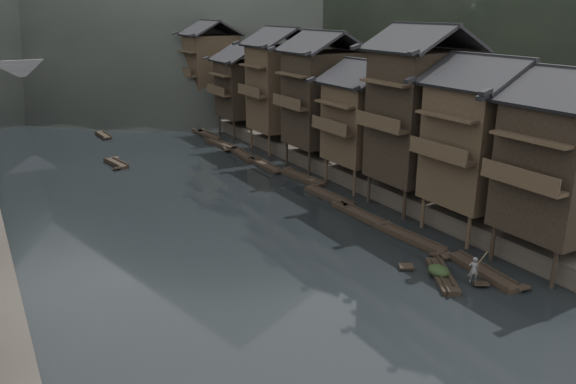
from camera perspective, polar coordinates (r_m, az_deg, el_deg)
water at (r=37.62m, az=-1.38°, el=-8.29°), size 300.00×300.00×0.00m
right_bank at (r=87.74m, az=6.41°, el=7.66°), size 40.00×200.00×1.80m
stilt_houses at (r=59.74m, az=4.42°, el=10.55°), size 9.00×67.60×15.84m
moored_sampans at (r=65.61m, az=-3.72°, el=3.53°), size 3.28×73.47×0.47m
midriver_boats at (r=73.56m, az=-17.73°, el=4.31°), size 3.59×20.71×0.44m
stone_bridge at (r=103.58m, az=-21.03°, el=10.55°), size 40.00×6.00×9.00m
hero_sampan at (r=38.32m, az=15.40°, el=-8.13°), size 3.59×5.21×0.44m
cargo_heap at (r=38.12m, az=15.10°, el=-7.25°), size 1.21×1.59×0.73m
boatman at (r=37.51m, az=18.39°, el=-7.15°), size 0.76×0.71×1.74m
bamboo_pole at (r=36.75m, az=18.96°, el=-3.76°), size 1.08×2.26×2.96m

